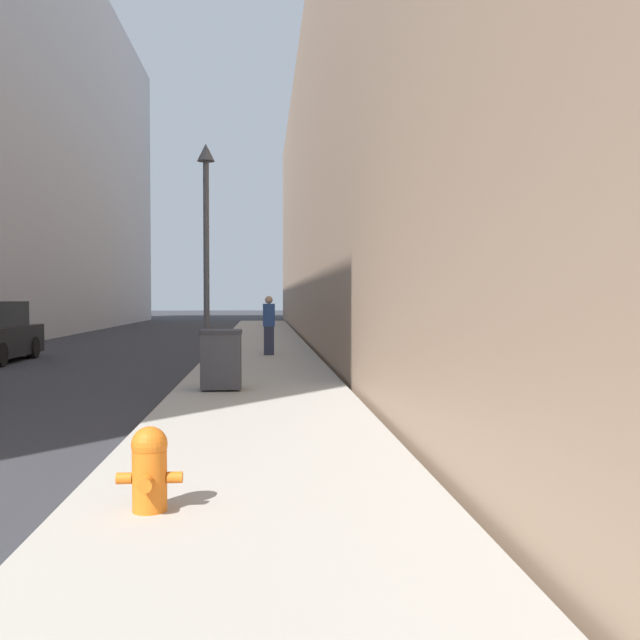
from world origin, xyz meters
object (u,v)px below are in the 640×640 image
Objects in this scene: trash_bin at (221,359)px; pedestrian_on_sidewalk at (269,325)px; fire_hydrant at (149,467)px; lamppost at (206,234)px.

trash_bin is 0.63× the size of pedestrian_on_sidewalk.
fire_hydrant is 0.38× the size of pedestrian_on_sidewalk.
lamppost reaches higher than fire_hydrant.
pedestrian_on_sidewalk is (1.40, 5.15, -2.19)m from lamppost.
lamppost is at bearing 91.95° from fire_hydrant.
fire_hydrant is 10.50m from lamppost.
lamppost is 2.91× the size of pedestrian_on_sidewalk.
fire_hydrant is 15.33m from pedestrian_on_sidewalk.
fire_hydrant is at bearing -93.96° from pedestrian_on_sidewalk.
lamppost is at bearing -105.25° from pedestrian_on_sidewalk.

